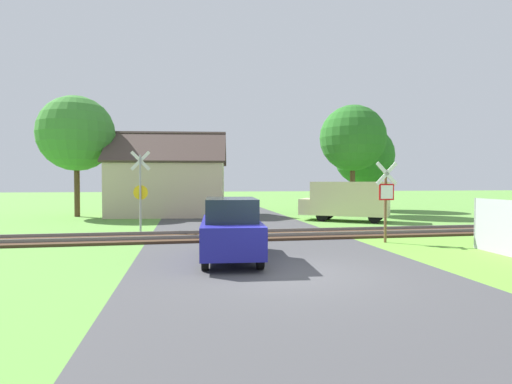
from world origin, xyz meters
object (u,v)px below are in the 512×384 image
object	(u,v)px
tree_far	(364,156)
tree_right	(353,138)
stop_sign_near	(386,196)
parked_car	(231,229)
mail_truck	(347,199)
crossing_sign_far	(140,187)
house	(169,186)
tree_left	(76,134)

from	to	relation	value
tree_far	tree_right	bearing A→B (deg)	-123.75
stop_sign_near	parked_car	xyz separation A→B (m)	(-5.97, -2.19, -0.82)
parked_car	mail_truck	bearing A→B (deg)	56.54
crossing_sign_far	parked_car	size ratio (longest dim) A/B	0.88
stop_sign_near	tree_right	size ratio (longest dim) A/B	0.40
crossing_sign_far	house	bearing A→B (deg)	91.78
crossing_sign_far	tree_right	size ratio (longest dim) A/B	0.49
crossing_sign_far	tree_right	xyz separation A→B (m)	(13.03, 7.14, 3.15)
tree_left	tree_right	distance (m)	18.03
crossing_sign_far	parked_car	bearing A→B (deg)	-57.08
crossing_sign_far	mail_truck	xyz separation A→B (m)	(11.02, 3.27, -0.76)
house	tree_left	bearing A→B (deg)	-173.07
tree_right	mail_truck	xyz separation A→B (m)	(-2.01, -3.87, -3.91)
mail_truck	tree_right	bearing A→B (deg)	5.30
tree_far	stop_sign_near	bearing A→B (deg)	-112.51
mail_truck	parked_car	size ratio (longest dim) A/B	1.25
mail_truck	tree_far	bearing A→B (deg)	1.97
house	tree_right	distance (m)	12.71
parked_car	tree_left	bearing A→B (deg)	121.62
tree_far	tree_right	size ratio (longest dim) A/B	0.90
house	tree_left	world-z (taller)	tree_left
tree_left	tree_far	size ratio (longest dim) A/B	1.16
mail_truck	parked_car	xyz separation A→B (m)	(-7.78, -10.04, -0.34)
stop_sign_near	tree_left	world-z (taller)	tree_left
tree_left	mail_truck	distance (m)	17.40
house	crossing_sign_far	bearing A→B (deg)	-89.17
house	mail_truck	world-z (taller)	house
parked_car	tree_far	bearing A→B (deg)	59.48
stop_sign_near	parked_car	size ratio (longest dim) A/B	0.73
mail_truck	parked_car	bearing A→B (deg)	175.01
stop_sign_near	parked_car	world-z (taller)	stop_sign_near
tree_far	tree_right	world-z (taller)	tree_right
crossing_sign_far	mail_truck	size ratio (longest dim) A/B	0.70
tree_left	tree_right	world-z (taller)	tree_left
house	tree_left	distance (m)	6.69
house	mail_truck	distance (m)	11.69
house	tree_far	world-z (taller)	tree_far
crossing_sign_far	mail_truck	world-z (taller)	crossing_sign_far
crossing_sign_far	tree_left	size ratio (longest dim) A/B	0.47
stop_sign_near	crossing_sign_far	bearing A→B (deg)	-29.99
stop_sign_near	tree_far	world-z (taller)	tree_far
tree_left	mail_truck	bearing A→B (deg)	-19.76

